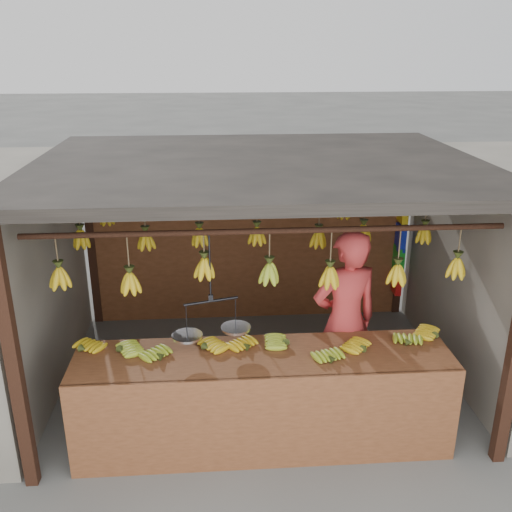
{
  "coord_description": "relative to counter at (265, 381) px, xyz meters",
  "views": [
    {
      "loc": [
        -0.42,
        -5.44,
        3.44
      ],
      "look_at": [
        0.0,
        0.3,
        1.3
      ],
      "focal_mm": 40.0,
      "sensor_mm": 36.0,
      "label": 1
    }
  ],
  "objects": [
    {
      "name": "vendor",
      "position": [
        0.83,
        0.62,
        0.23
      ],
      "size": [
        0.77,
        0.61,
        1.87
      ],
      "primitive_type": "imported",
      "rotation": [
        0.0,
        0.0,
        3.4
      ],
      "color": "#BF3333",
      "rests_on": "ground"
    },
    {
      "name": "counter",
      "position": [
        0.0,
        0.0,
        0.0
      ],
      "size": [
        3.48,
        0.76,
        0.96
      ],
      "color": "brown",
      "rests_on": "ground"
    },
    {
      "name": "balance_scale",
      "position": [
        -0.45,
        0.22,
        0.43
      ],
      "size": [
        0.68,
        0.38,
        0.93
      ],
      "color": "black",
      "rests_on": "ground"
    },
    {
      "name": "stall",
      "position": [
        0.04,
        1.55,
        1.26
      ],
      "size": [
        4.3,
        3.3,
        2.4
      ],
      "color": "black",
      "rests_on": "ground"
    },
    {
      "name": "bag_bundles",
      "position": [
        1.98,
        2.57,
        0.28
      ],
      "size": [
        0.08,
        0.26,
        1.32
      ],
      "color": "yellow",
      "rests_on": "ground"
    },
    {
      "name": "hanging_bananas",
      "position": [
        0.04,
        1.23,
        0.91
      ],
      "size": [
        3.64,
        2.21,
        0.39
      ],
      "color": "gold",
      "rests_on": "ground"
    },
    {
      "name": "ground",
      "position": [
        0.04,
        1.22,
        -0.71
      ],
      "size": [
        80.0,
        80.0,
        0.0
      ],
      "primitive_type": "plane",
      "color": "#5B5B57"
    }
  ]
}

